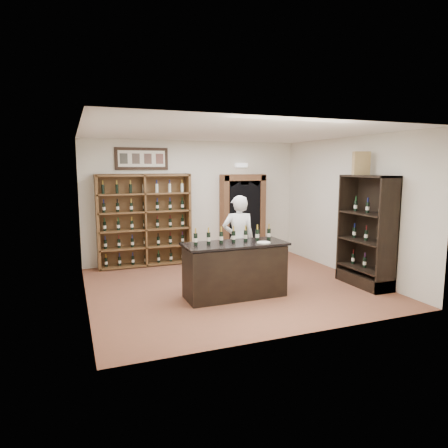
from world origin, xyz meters
The scene contains 21 objects.
floor centered at (0.00, 0.00, 0.00)m, with size 5.50×5.50×0.00m, color brown.
ceiling centered at (0.00, 0.00, 3.00)m, with size 5.50×5.50×0.00m, color white.
wall_back centered at (0.00, 2.50, 1.50)m, with size 5.50×0.04×3.00m, color beige.
wall_left centered at (-2.75, 0.00, 1.50)m, with size 0.04×5.00×3.00m, color beige.
wall_right centered at (2.75, 0.00, 1.50)m, with size 0.04×5.00×3.00m, color beige.
wine_shelf centered at (-1.30, 2.33, 1.10)m, with size 2.20×0.38×2.20m.
framed_picture centered at (-1.30, 2.47, 2.55)m, with size 1.25×0.04×0.52m, color black.
arched_doorway centered at (1.25, 2.33, 1.14)m, with size 1.17×0.35×2.17m.
emergency_light centered at (1.25, 2.42, 2.40)m, with size 0.30×0.10×0.10m, color white.
tasting_counter centered at (-0.20, -0.60, 0.49)m, with size 1.88×0.78×1.00m.
counter_bottle_0 centered at (-0.92, -0.53, 1.11)m, with size 0.07×0.07×0.30m.
counter_bottle_1 centered at (-0.68, -0.53, 1.11)m, with size 0.07×0.07×0.30m.
counter_bottle_2 centered at (-0.44, -0.53, 1.11)m, with size 0.07×0.07×0.30m.
counter_bottle_3 centered at (-0.20, -0.53, 1.11)m, with size 0.07×0.07×0.30m.
counter_bottle_4 centered at (0.04, -0.53, 1.11)m, with size 0.07×0.07×0.30m.
counter_bottle_5 centered at (0.28, -0.53, 1.11)m, with size 0.07×0.07×0.30m.
counter_bottle_6 centered at (0.52, -0.53, 1.11)m, with size 0.07×0.07×0.30m.
side_cabinet centered at (2.52, -0.90, 0.75)m, with size 0.48×1.20×2.20m.
shopkeeper centered at (0.21, 0.20, 0.90)m, with size 0.66×0.43×1.80m, color white.
plate centered at (0.27, -0.81, 1.01)m, with size 0.25×0.25×0.02m, color silver.
wine_crate centered at (2.48, -0.66, 2.43)m, with size 0.33×0.13×0.46m, color tan.
Camera 1 is at (-2.95, -7.11, 2.36)m, focal length 32.00 mm.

